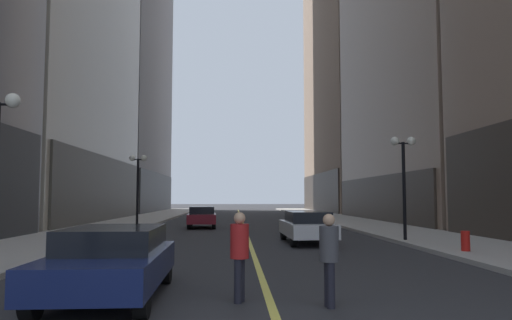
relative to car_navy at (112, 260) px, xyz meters
name	(u,v)px	position (x,y,z in m)	size (l,w,h in m)	color
ground_plane	(242,222)	(2.97, 28.74, -0.72)	(200.00, 200.00, 0.00)	#2D2D30
sidewalk_left	(136,221)	(-5.28, 28.74, -0.65)	(4.50, 78.00, 0.15)	#ADA8A0
sidewalk_right	(347,220)	(11.22, 28.74, -0.65)	(4.50, 78.00, 0.15)	#ADA8A0
lane_centre_stripe	(242,222)	(2.97, 28.74, -0.72)	(0.16, 70.00, 0.01)	#E5D64C
building_right_mid	(440,40)	(18.99, 28.24, 13.90)	(11.26, 24.00, 29.37)	gray
car_navy	(112,260)	(0.00, 0.00, 0.00)	(2.01, 4.52, 1.32)	#141E4C
car_white	(307,226)	(5.33, 10.70, 0.00)	(1.87, 4.71, 1.32)	silver
car_maroon	(202,216)	(0.30, 21.24, 0.00)	(1.92, 4.33, 1.32)	maroon
pedestrian_with_orange_bag	(329,253)	(3.97, -0.94, 0.21)	(0.37, 0.37, 1.61)	black
pedestrian_in_red_jacket	(240,250)	(2.41, -0.48, 0.22)	(0.44, 0.44, 1.62)	black
street_lamp_left_far	(138,175)	(-3.43, 19.78, 2.54)	(1.06, 0.36, 4.43)	black
street_lamp_right_mid	(404,165)	(9.37, 10.43, 2.54)	(1.06, 0.36, 4.43)	black
fire_hydrant_right	(466,243)	(9.87, 6.23, -0.32)	(0.28, 0.28, 0.80)	red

